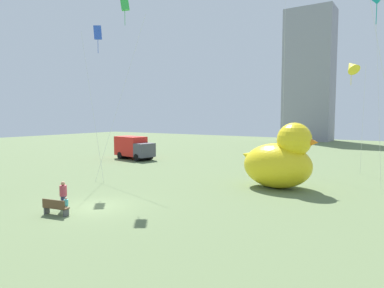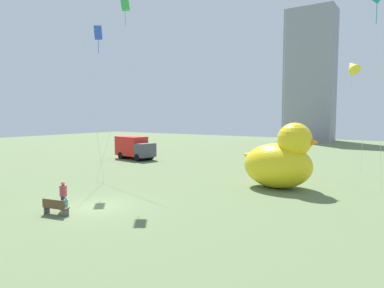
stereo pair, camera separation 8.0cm
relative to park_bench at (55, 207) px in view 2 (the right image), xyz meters
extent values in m
plane|color=#62754A|center=(0.43, 2.45, -0.47)|extent=(140.00, 140.00, 0.00)
cube|color=brown|center=(-0.01, 0.08, -0.05)|extent=(1.61, 0.73, 0.06)
cube|color=brown|center=(0.02, -0.12, 0.20)|extent=(1.54, 0.34, 0.45)
cube|color=#47474C|center=(-0.70, -0.05, -0.28)|extent=(0.15, 0.38, 0.39)
cube|color=#47474C|center=(0.67, 0.20, -0.28)|extent=(0.15, 0.38, 0.39)
cylinder|color=#38476B|center=(-0.66, 0.96, -0.06)|extent=(0.19, 0.19, 0.83)
cylinder|color=#38476B|center=(-0.45, 0.96, -0.06)|extent=(0.19, 0.19, 0.83)
cylinder|color=#B23F4C|center=(-0.56, 0.96, 0.67)|extent=(0.41, 0.41, 0.62)
sphere|color=#A87C5B|center=(-0.56, 0.96, 1.10)|extent=(0.24, 0.24, 0.24)
cylinder|color=silver|center=(0.22, 0.52, -0.24)|extent=(0.11, 0.11, 0.46)
cylinder|color=silver|center=(0.34, 0.52, -0.24)|extent=(0.11, 0.11, 0.46)
cylinder|color=#4CBFC6|center=(0.28, 0.52, 0.17)|extent=(0.23, 0.23, 0.35)
sphere|color=#D8AD8C|center=(0.28, 0.52, 0.41)|extent=(0.13, 0.13, 0.13)
ellipsoid|color=yellow|center=(7.82, 13.84, 1.24)|extent=(5.24, 3.87, 3.42)
sphere|color=yellow|center=(9.07, 13.84, 3.25)|extent=(2.55, 2.55, 2.55)
cone|color=orange|center=(10.22, 13.84, 3.13)|extent=(1.15, 1.15, 1.15)
cone|color=yellow|center=(5.54, 13.84, 1.81)|extent=(1.56, 1.37, 1.64)
cube|color=red|center=(-13.80, 20.82, 1.18)|extent=(4.31, 2.94, 2.40)
cube|color=#4C4C56|center=(-11.08, 20.35, 0.82)|extent=(1.91, 2.53, 1.68)
cylinder|color=black|center=(-11.27, 20.39, -0.02)|extent=(1.30, 2.52, 0.90)
cylinder|color=black|center=(-14.60, 20.96, -0.02)|extent=(1.30, 2.52, 0.90)
cube|color=gray|center=(-3.57, 66.26, 13.64)|extent=(10.04, 6.51, 28.23)
cylinder|color=silver|center=(-5.94, 7.96, 5.75)|extent=(1.87, 0.42, 12.44)
cube|color=blue|center=(-6.14, 8.88, 11.96)|extent=(0.92, 0.99, 1.20)
cylinder|color=blue|center=(-6.14, 8.88, 11.06)|extent=(0.04, 0.04, 1.60)
cylinder|color=teal|center=(14.50, 10.02, 10.80)|extent=(0.04, 0.04, 1.60)
cylinder|color=silver|center=(12.50, 23.11, 4.50)|extent=(0.40, 2.19, 9.96)
cone|color=yellow|center=(11.42, 22.92, 9.48)|extent=(1.86, 1.89, 1.55)
cylinder|color=yellow|center=(11.42, 22.92, 8.58)|extent=(0.04, 0.04, 1.60)
cylinder|color=silver|center=(4.66, 24.48, 10.45)|extent=(1.04, 3.07, 21.85)
cylinder|color=silver|center=(-4.56, 9.85, 6.62)|extent=(2.60, 3.71, 14.20)
cube|color=green|center=(-2.71, 8.57, 13.72)|extent=(0.87, 1.03, 1.24)
cylinder|color=green|center=(-2.71, 8.57, 12.82)|extent=(0.04, 0.04, 1.60)
cylinder|color=silver|center=(13.88, 17.88, 10.08)|extent=(1.45, 0.86, 21.10)
camera|label=1|loc=(16.60, -11.61, 5.06)|focal=32.35mm
camera|label=2|loc=(16.66, -11.56, 5.06)|focal=32.35mm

